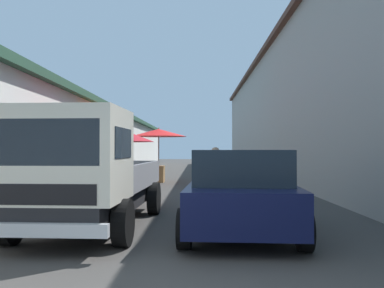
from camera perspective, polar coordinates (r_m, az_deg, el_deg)
name	(u,v)px	position (r m, az deg, el deg)	size (l,w,h in m)	color
ground	(192,185)	(16.75, -0.06, -5.75)	(90.00, 90.00, 0.00)	#3D3A38
building_left_whitewash	(33,143)	(20.43, -21.22, 0.19)	(49.80, 7.50, 3.54)	silver
building_right_concrete	(353,106)	(20.34, 21.49, 4.94)	(49.80, 7.50, 6.90)	gray
fruit_stall_far_left	(158,141)	(18.22, -4.75, 0.42)	(2.48, 2.48, 2.44)	#9E9EA3
fruit_stall_far_right	(113,141)	(15.80, -10.94, 0.38)	(2.19, 2.19, 2.35)	#9E9EA3
fruit_stall_near_right	(111,144)	(11.10, -11.23, 0.05)	(2.29, 2.29, 2.17)	#9E9EA3
hatchback_car	(240,190)	(7.30, 6.71, -6.42)	(4.01, 2.12, 1.45)	#0F1438
delivery_truck	(81,174)	(7.14, -15.20, -4.09)	(4.99, 2.14, 2.08)	black
vendor_by_crates	(215,175)	(9.69, 3.27, -4.30)	(0.62, 0.21, 1.51)	#665B4C
parked_scooter	(60,188)	(11.34, -17.89, -5.83)	(1.68, 0.52, 1.14)	black
plastic_stool	(135,176)	(17.70, -7.89, -4.42)	(0.30, 0.30, 0.43)	red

